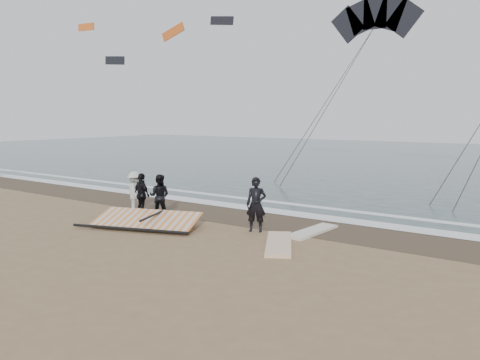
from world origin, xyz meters
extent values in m
plane|color=#8C704C|center=(0.00, 0.00, 0.00)|extent=(120.00, 120.00, 0.00)
cube|color=#233838|center=(0.00, 33.00, 0.01)|extent=(120.00, 54.00, 0.02)
cube|color=#4C3D2B|center=(0.00, 4.50, 0.01)|extent=(120.00, 2.80, 0.01)
cube|color=white|center=(0.00, 5.90, 0.03)|extent=(120.00, 0.90, 0.01)
cube|color=white|center=(0.00, 7.60, 0.03)|extent=(120.00, 0.45, 0.01)
imported|color=black|center=(-0.03, 2.85, 0.88)|extent=(0.76, 0.65, 1.77)
cube|color=silver|center=(1.41, 1.82, 0.05)|extent=(1.83, 2.56, 0.10)
cube|color=beige|center=(1.56, 3.71, 0.05)|extent=(0.83, 2.29, 0.09)
imported|color=black|center=(-4.06, 2.61, 0.80)|extent=(0.97, 0.90, 1.60)
imported|color=black|center=(-4.76, 2.41, 0.81)|extent=(1.01, 0.59, 1.61)
imported|color=silver|center=(-5.46, 2.71, 0.80)|extent=(1.19, 1.05, 1.60)
cube|color=black|center=(-3.52, 1.82, 0.05)|extent=(2.47, 1.31, 0.09)
cube|color=orange|center=(-3.32, 1.22, 0.30)|extent=(3.78, 2.40, 0.37)
cylinder|color=black|center=(-3.32, 0.44, 0.11)|extent=(3.90, 1.38, 0.09)
cylinder|color=black|center=(-3.02, 1.22, 0.45)|extent=(0.63, 1.70, 0.07)
cylinder|color=#262626|center=(-4.07, 17.43, 4.84)|extent=(0.04, 0.04, 13.33)
cylinder|color=#262626|center=(-3.51, 16.74, 4.84)|extent=(0.04, 0.04, 14.15)
cube|color=#D65519|center=(-26.42, 28.00, 12.41)|extent=(3.13, 0.12, 1.78)
cube|color=black|center=(-23.05, 32.00, 13.83)|extent=(3.08, 0.12, 1.24)
cube|color=black|center=(-33.27, 26.00, 9.78)|extent=(3.06, 0.12, 1.11)
cube|color=orange|center=(-43.07, 30.00, 14.95)|extent=(3.03, 0.12, 1.02)
camera|label=1|loc=(7.88, -9.57, 3.68)|focal=35.00mm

